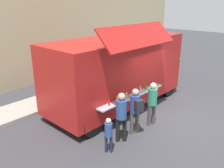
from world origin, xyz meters
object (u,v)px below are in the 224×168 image
customer_mid_with_backpack (136,107)px  customer_front_ordering (152,100)px  child_near_queue (109,132)px  food_truck_main (118,70)px  customer_rear_waiting (121,113)px  trash_bin (134,66)px

customer_mid_with_backpack → customer_front_ordering: bearing=-71.8°
customer_front_ordering → child_near_queue: 2.39m
food_truck_main → child_near_queue: food_truck_main is taller
customer_rear_waiting → food_truck_main: bearing=-4.5°
trash_bin → customer_front_ordering: (-4.82, -4.43, 0.48)m
food_truck_main → trash_bin: food_truck_main is taller
customer_front_ordering → food_truck_main: bearing=0.3°
trash_bin → food_truck_main: bearing=-151.7°
child_near_queue → customer_mid_with_backpack: bearing=-34.2°
customer_front_ordering → trash_bin: bearing=-33.4°
customer_rear_waiting → child_near_queue: customer_rear_waiting is taller
food_truck_main → child_near_queue: bearing=-142.7°
customer_mid_with_backpack → customer_rear_waiting: (-0.69, 0.06, 0.00)m
customer_mid_with_backpack → customer_rear_waiting: bearing=107.2°
customer_mid_with_backpack → child_near_queue: customer_mid_with_backpack is taller
food_truck_main → customer_rear_waiting: size_ratio=3.80×
customer_front_ordering → customer_mid_with_backpack: (-0.95, 0.07, 0.02)m
trash_bin → customer_mid_with_backpack: 7.25m
trash_bin → child_near_queue: bearing=-148.5°
food_truck_main → customer_front_ordering: 2.26m
customer_mid_with_backpack → customer_rear_waiting: 0.69m
trash_bin → customer_rear_waiting: 7.77m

